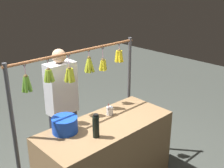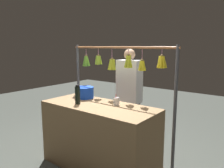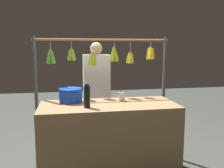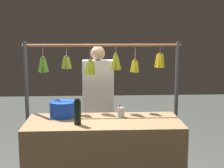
{
  "view_description": "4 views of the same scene",
  "coord_description": "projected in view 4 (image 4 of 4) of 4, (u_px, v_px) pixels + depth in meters",
  "views": [
    {
      "loc": [
        1.94,
        2.13,
        2.5
      ],
      "look_at": [
        -0.09,
        0.0,
        1.38
      ],
      "focal_mm": 45.49,
      "sensor_mm": 36.0,
      "label": 1
    },
    {
      "loc": [
        -1.95,
        2.22,
        1.7
      ],
      "look_at": [
        -0.23,
        0.0,
        1.22
      ],
      "focal_mm": 36.03,
      "sensor_mm": 36.0,
      "label": 2
    },
    {
      "loc": [
        0.46,
        2.8,
        1.58
      ],
      "look_at": [
        -0.04,
        0.0,
        1.15
      ],
      "focal_mm": 39.11,
      "sensor_mm": 36.0,
      "label": 3
    },
    {
      "loc": [
        0.09,
        3.42,
        1.85
      ],
      "look_at": [
        -0.09,
        0.0,
        1.3
      ],
      "focal_mm": 53.81,
      "sensor_mm": 36.0,
      "label": 4
    }
  ],
  "objects": [
    {
      "name": "display_rack",
      "position": [
        103.0,
        81.0,
        3.94
      ],
      "size": [
        1.83,
        0.14,
        1.72
      ],
      "color": "#4C4C51",
      "rests_on": "ground"
    },
    {
      "name": "blue_bucket",
      "position": [
        63.0,
        109.0,
        3.66
      ],
      "size": [
        0.28,
        0.28,
        0.17
      ],
      "primitive_type": "cylinder",
      "color": "blue",
      "rests_on": "market_counter"
    },
    {
      "name": "water_bottle",
      "position": [
        77.0,
        112.0,
        3.36
      ],
      "size": [
        0.07,
        0.07,
        0.27
      ],
      "color": "black",
      "rests_on": "market_counter"
    },
    {
      "name": "vendor_person",
      "position": [
        98.0,
        111.0,
        4.34
      ],
      "size": [
        0.39,
        0.21,
        1.66
      ],
      "color": "#2D2D38",
      "rests_on": "ground"
    },
    {
      "name": "market_counter",
      "position": [
        104.0,
        162.0,
        3.6
      ],
      "size": [
        1.63,
        0.69,
        0.91
      ],
      "primitive_type": "cube",
      "color": "olive",
      "rests_on": "ground"
    },
    {
      "name": "drink_cup",
      "position": [
        121.0,
        112.0,
        3.67
      ],
      "size": [
        0.08,
        0.08,
        0.15
      ],
      "color": "silver",
      "rests_on": "market_counter"
    }
  ]
}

